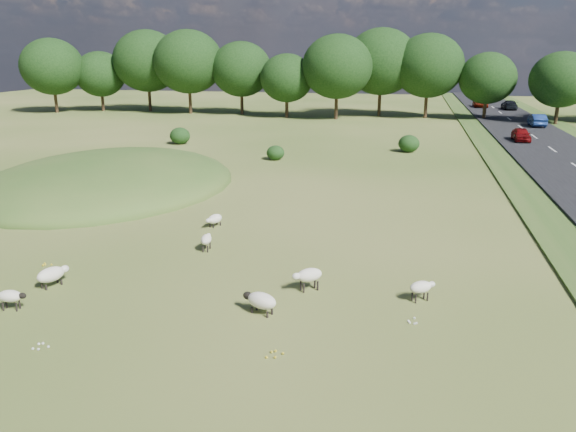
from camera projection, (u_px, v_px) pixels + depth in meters
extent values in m
plane|color=#3A5A1C|center=(307.00, 169.00, 42.63)|extent=(160.00, 160.00, 0.00)
ellipsoid|color=#33561E|center=(109.00, 185.00, 37.55)|extent=(16.00, 20.00, 4.00)
cube|color=black|center=(558.00, 155.00, 47.94)|extent=(8.00, 150.00, 0.25)
cylinder|color=black|center=(56.00, 100.00, 81.33)|extent=(0.44, 0.44, 3.77)
ellipsoid|color=black|center=(52.00, 67.00, 80.03)|extent=(8.81, 8.81, 7.93)
cylinder|color=black|center=(103.00, 100.00, 83.77)|extent=(0.44, 0.44, 3.12)
ellipsoid|color=black|center=(100.00, 74.00, 82.69)|extent=(7.28, 7.28, 6.55)
cylinder|color=black|center=(150.00, 97.00, 83.24)|extent=(0.44, 0.44, 4.21)
ellipsoid|color=black|center=(147.00, 61.00, 81.78)|extent=(9.83, 9.83, 8.84)
cylinder|color=black|center=(190.00, 99.00, 80.11)|extent=(0.44, 0.44, 4.18)
ellipsoid|color=black|center=(188.00, 62.00, 78.67)|extent=(9.75, 9.75, 8.78)
cylinder|color=black|center=(242.00, 101.00, 79.34)|extent=(0.44, 0.44, 3.61)
ellipsoid|color=black|center=(241.00, 69.00, 78.09)|extent=(8.41, 8.41, 7.57)
cylinder|color=black|center=(287.00, 106.00, 75.34)|extent=(0.44, 0.44, 3.02)
ellipsoid|color=black|center=(287.00, 78.00, 74.30)|extent=(7.04, 7.04, 6.34)
cylinder|color=black|center=(336.00, 104.00, 73.44)|extent=(0.44, 0.44, 3.90)
ellipsoid|color=black|center=(337.00, 67.00, 72.09)|extent=(9.09, 9.09, 8.18)
cylinder|color=black|center=(380.00, 101.00, 76.93)|extent=(0.44, 0.44, 4.22)
ellipsoid|color=black|center=(381.00, 62.00, 75.47)|extent=(9.85, 9.85, 8.86)
cylinder|color=black|center=(426.00, 103.00, 74.82)|extent=(0.44, 0.44, 3.94)
ellipsoid|color=black|center=(429.00, 66.00, 73.46)|extent=(9.20, 9.20, 8.28)
cylinder|color=black|center=(485.00, 108.00, 72.56)|extent=(0.44, 0.44, 3.09)
ellipsoid|color=black|center=(488.00, 78.00, 71.50)|extent=(7.20, 7.20, 6.48)
cylinder|color=black|center=(557.00, 112.00, 67.63)|extent=(0.44, 0.44, 3.12)
ellipsoid|color=black|center=(561.00, 80.00, 66.56)|extent=(7.29, 7.29, 6.56)
ellipsoid|color=black|center=(275.00, 153.00, 46.07)|extent=(1.46, 1.46, 1.19)
ellipsoid|color=black|center=(409.00, 144.00, 49.62)|extent=(1.85, 1.85, 1.52)
ellipsoid|color=black|center=(180.00, 136.00, 53.95)|extent=(1.94, 1.94, 1.59)
ellipsoid|color=beige|center=(10.00, 296.00, 19.29)|extent=(0.88, 0.55, 0.43)
ellipsoid|color=black|center=(22.00, 296.00, 19.24)|extent=(0.29, 0.24, 0.21)
cylinder|color=black|center=(20.00, 305.00, 19.47)|extent=(0.06, 0.06, 0.30)
cylinder|color=black|center=(16.00, 307.00, 19.27)|extent=(0.06, 0.06, 0.30)
cylinder|color=black|center=(6.00, 304.00, 19.51)|extent=(0.06, 0.06, 0.30)
cylinder|color=black|center=(3.00, 307.00, 19.31)|extent=(0.06, 0.06, 0.30)
ellipsoid|color=beige|center=(206.00, 239.00, 25.07)|extent=(0.55, 0.89, 0.43)
ellipsoid|color=silver|center=(208.00, 236.00, 25.50)|extent=(0.24, 0.30, 0.22)
cylinder|color=black|center=(205.00, 245.00, 25.42)|extent=(0.06, 0.06, 0.31)
cylinder|color=black|center=(210.00, 245.00, 25.40)|extent=(0.06, 0.06, 0.31)
cylinder|color=black|center=(203.00, 249.00, 24.95)|extent=(0.06, 0.06, 0.31)
cylinder|color=black|center=(208.00, 249.00, 24.93)|extent=(0.06, 0.06, 0.31)
ellipsoid|color=beige|center=(262.00, 301.00, 19.00)|extent=(1.23, 0.93, 0.56)
ellipsoid|color=black|center=(248.00, 296.00, 19.30)|extent=(0.43, 0.38, 0.28)
cylinder|color=black|center=(252.00, 310.00, 19.16)|extent=(0.08, 0.08, 0.21)
cylinder|color=black|center=(257.00, 307.00, 19.38)|extent=(0.08, 0.08, 0.21)
cylinder|color=black|center=(267.00, 315.00, 18.83)|extent=(0.08, 0.08, 0.21)
cylinder|color=black|center=(272.00, 312.00, 19.05)|extent=(0.08, 0.08, 0.21)
ellipsoid|color=beige|center=(215.00, 219.00, 28.56)|extent=(0.80, 1.03, 0.47)
ellipsoid|color=silver|center=(208.00, 221.00, 28.15)|extent=(0.32, 0.36, 0.24)
cylinder|color=black|center=(213.00, 227.00, 28.37)|extent=(0.07, 0.07, 0.17)
cylinder|color=black|center=(210.00, 226.00, 28.50)|extent=(0.07, 0.07, 0.17)
cylinder|color=black|center=(220.00, 224.00, 28.79)|extent=(0.07, 0.07, 0.17)
cylinder|color=black|center=(217.00, 223.00, 28.92)|extent=(0.07, 0.07, 0.17)
ellipsoid|color=beige|center=(309.00, 275.00, 20.85)|extent=(1.11, 1.01, 0.51)
ellipsoid|color=silver|center=(296.00, 276.00, 20.63)|extent=(0.40, 0.38, 0.26)
cylinder|color=black|center=(304.00, 288.00, 20.75)|extent=(0.07, 0.07, 0.36)
cylinder|color=black|center=(301.00, 286.00, 20.97)|extent=(0.07, 0.07, 0.36)
cylinder|color=black|center=(318.00, 286.00, 20.97)|extent=(0.07, 0.07, 0.36)
cylinder|color=black|center=(315.00, 283.00, 21.19)|extent=(0.07, 0.07, 0.36)
ellipsoid|color=beige|center=(421.00, 287.00, 19.98)|extent=(0.97, 0.86, 0.44)
ellipsoid|color=silver|center=(432.00, 284.00, 20.13)|extent=(0.35, 0.33, 0.22)
cylinder|color=black|center=(424.00, 295.00, 20.27)|extent=(0.06, 0.06, 0.31)
cylinder|color=black|center=(428.00, 297.00, 20.08)|extent=(0.06, 0.06, 0.31)
cylinder|color=black|center=(412.00, 297.00, 20.09)|extent=(0.06, 0.06, 0.31)
cylinder|color=black|center=(416.00, 299.00, 19.90)|extent=(0.06, 0.06, 0.31)
ellipsoid|color=beige|center=(51.00, 275.00, 21.21)|extent=(0.97, 1.23, 0.56)
ellipsoid|color=silver|center=(65.00, 269.00, 21.66)|extent=(0.39, 0.43, 0.28)
cylinder|color=black|center=(57.00, 281.00, 21.64)|extent=(0.08, 0.08, 0.20)
cylinder|color=black|center=(62.00, 282.00, 21.49)|extent=(0.08, 0.08, 0.20)
cylinder|color=black|center=(42.00, 286.00, 21.15)|extent=(0.08, 0.08, 0.20)
cylinder|color=black|center=(46.00, 288.00, 21.00)|extent=(0.08, 0.08, 0.20)
imported|color=navy|center=(537.00, 120.00, 64.95)|extent=(1.49, 4.28, 1.41)
imported|color=maroon|center=(521.00, 134.00, 54.30)|extent=(1.47, 3.67, 1.25)
imported|color=maroon|center=(481.00, 103.00, 87.29)|extent=(2.05, 4.44, 1.23)
imported|color=black|center=(509.00, 105.00, 83.80)|extent=(1.90, 4.68, 1.36)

